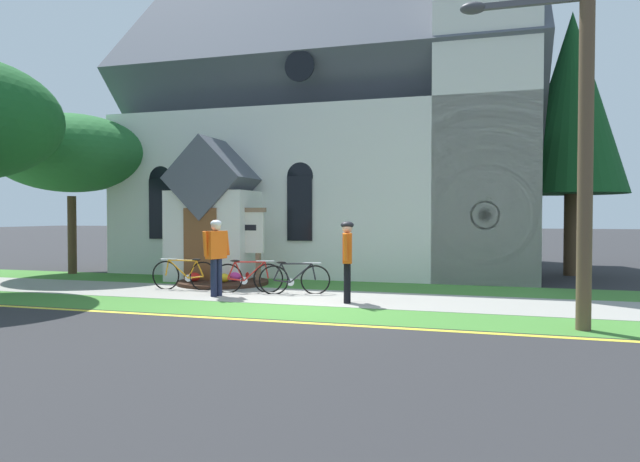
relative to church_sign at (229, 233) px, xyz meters
name	(u,v)px	position (x,y,z in m)	size (l,w,h in m)	color
ground	(343,284)	(3.19, 0.48, -1.40)	(140.00, 140.00, 0.00)	#2B2B2D
sidewalk_slab	(257,295)	(1.69, -2.04, -1.40)	(32.00, 2.46, 0.01)	#99968E
grass_verge	(218,308)	(1.69, -4.10, -1.40)	(32.00, 1.65, 0.01)	#427F33
church_lawn	(288,284)	(1.69, 0.21, -1.40)	(24.00, 2.05, 0.01)	#427F33
curb_paint_stripe	(194,317)	(1.69, -5.07, -1.40)	(28.00, 0.16, 0.01)	yellow
church_building	(348,137)	(2.05, 5.78, 3.36)	(13.79, 11.50, 12.90)	silver
church_sign	(229,233)	(0.00, 0.00, 0.00)	(2.20, 0.17, 2.11)	#7F6047
flower_bed	(222,281)	(-0.02, -0.40, -1.32)	(2.50, 2.50, 0.34)	#382319
bicycle_green	(248,277)	(1.34, -1.78, -1.02)	(1.64, 0.59, 0.83)	black
bicycle_yellow	(294,279)	(2.52, -1.70, -1.03)	(1.64, 0.58, 0.81)	black
bicycle_blue	(185,275)	(-0.40, -1.76, -1.01)	(1.79, 0.15, 0.82)	black
cyclist_in_blue_jersey	(347,255)	(4.07, -2.70, -0.35)	(0.33, 0.77, 1.77)	black
cyclist_in_white_jersey	(216,251)	(0.90, -2.58, -0.33)	(0.38, 0.71, 1.79)	#191E38
utility_pole	(579,65)	(8.37, -4.36, 2.96)	(3.12, 0.28, 7.86)	brown
roadside_conifer	(572,104)	(9.48, 4.75, 3.98)	(3.37, 3.37, 8.25)	#4C3823
yard_deciduous_tree	(71,154)	(-5.95, 0.80, 2.48)	(4.84, 4.84, 5.14)	#4C3823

